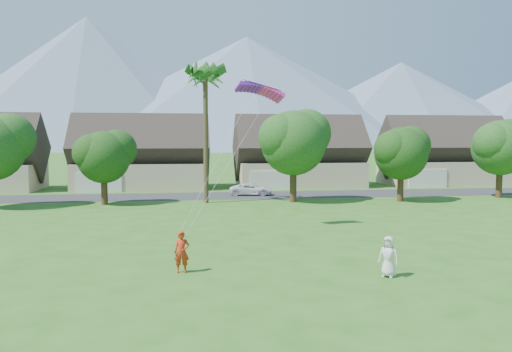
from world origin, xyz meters
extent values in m
plane|color=#2D6019|center=(0.00, 0.00, 0.00)|extent=(500.00, 500.00, 0.00)
cube|color=#2D2D30|center=(0.00, 34.00, 0.01)|extent=(90.00, 7.00, 0.01)
imported|color=red|center=(-4.02, 4.67, 0.91)|extent=(0.70, 0.48, 1.83)
imported|color=silver|center=(4.64, 2.79, 0.87)|extent=(1.01, 0.97, 1.74)
imported|color=white|center=(2.87, 34.00, 0.61)|extent=(4.74, 2.88, 1.23)
cone|color=slate|center=(-55.00, 260.00, 35.00)|extent=(190.00, 190.00, 70.00)
cone|color=slate|center=(30.00, 260.00, 31.00)|extent=(240.00, 240.00, 62.00)
cone|color=slate|center=(120.00, 260.00, 25.00)|extent=(200.00, 200.00, 50.00)
cube|color=beige|center=(-9.00, 43.00, 1.50)|extent=(15.00, 8.00, 3.00)
cube|color=#382D28|center=(-9.00, 43.00, 4.79)|extent=(15.75, 8.15, 8.15)
cube|color=silver|center=(-13.20, 38.94, 1.10)|extent=(4.80, 0.12, 2.20)
cube|color=beige|center=(10.00, 43.00, 1.50)|extent=(15.00, 8.00, 3.00)
cube|color=#382D28|center=(10.00, 43.00, 4.79)|extent=(15.75, 8.15, 8.15)
cube|color=silver|center=(5.80, 38.94, 1.10)|extent=(4.80, 0.12, 2.20)
cube|color=beige|center=(29.00, 43.00, 1.50)|extent=(15.00, 8.00, 3.00)
cube|color=#382D28|center=(29.00, 43.00, 4.79)|extent=(15.75, 8.15, 8.15)
cube|color=silver|center=(24.80, 38.94, 1.10)|extent=(4.80, 0.12, 2.20)
cylinder|color=#47301C|center=(-11.00, 28.50, 1.09)|extent=(0.56, 0.56, 2.18)
sphere|color=#214916|center=(-11.00, 28.50, 4.22)|extent=(4.62, 4.62, 4.62)
cylinder|color=#47301C|center=(6.00, 28.00, 1.41)|extent=(0.62, 0.62, 2.82)
sphere|color=#214916|center=(6.00, 28.00, 5.46)|extent=(5.98, 5.98, 5.98)
cylinder|color=#47301C|center=(16.00, 27.00, 1.15)|extent=(0.58, 0.58, 2.30)
sphere|color=#214916|center=(16.00, 27.00, 4.46)|extent=(4.90, 4.90, 4.90)
cylinder|color=#47301C|center=(27.00, 28.50, 1.28)|extent=(0.60, 0.60, 2.56)
sphere|color=#214916|center=(27.00, 28.50, 4.96)|extent=(5.44, 5.44, 5.44)
cylinder|color=#4C3D26|center=(-2.00, 28.50, 6.00)|extent=(0.44, 0.44, 12.00)
sphere|color=#286021|center=(-2.00, 28.50, 12.30)|extent=(3.00, 3.00, 3.00)
cube|color=purple|center=(0.17, 14.66, 8.99)|extent=(1.68, 1.26, 0.50)
cube|color=#E22A9E|center=(1.70, 14.66, 8.99)|extent=(1.68, 1.26, 0.50)
camera|label=1|loc=(-3.79, -16.95, 5.83)|focal=35.00mm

